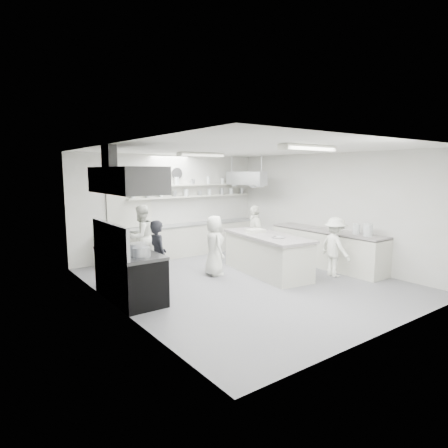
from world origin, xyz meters
TOP-DOWN VIEW (x-y plane):
  - floor at (0.00, 0.00)m, footprint 6.00×7.00m
  - ceiling at (0.00, 0.00)m, footprint 6.00×7.00m
  - wall_back at (0.00, 3.50)m, footprint 6.00×0.04m
  - wall_front at (0.00, -3.50)m, footprint 6.00×0.04m
  - wall_left at (-3.00, 0.00)m, footprint 0.04×7.00m
  - wall_right at (3.00, 0.00)m, footprint 0.04×7.00m
  - stove at (-2.60, 0.40)m, footprint 0.80×1.80m
  - exhaust_hood at (-2.60, 0.40)m, footprint 0.85×2.00m
  - back_counter at (0.30, 3.20)m, footprint 5.00×0.60m
  - shelf_lower at (0.70, 3.37)m, footprint 4.20×0.26m
  - shelf_upper at (0.70, 3.37)m, footprint 4.20×0.26m
  - pass_through_window at (-1.30, 3.48)m, footprint 1.30×0.04m
  - wall_clock at (0.20, 3.46)m, footprint 0.32×0.05m
  - right_counter at (2.65, -0.20)m, footprint 0.74×3.30m
  - pot_rack at (2.00, 2.40)m, footprint 0.30×1.60m
  - light_fixture_front at (0.00, -1.80)m, footprint 1.30×0.25m
  - light_fixture_rear at (0.00, 1.80)m, footprint 1.30×0.25m
  - prep_island at (0.88, 0.20)m, footprint 1.27×2.62m
  - stove_pot at (-2.60, -0.05)m, footprint 0.34×0.34m
  - cook_stove at (-1.92, 0.51)m, footprint 0.40×0.57m
  - cook_back at (-1.39, 2.53)m, footprint 0.96×0.84m
  - cook_island_left at (-0.26, 0.85)m, footprint 0.60×0.79m
  - cook_island_right at (1.30, 1.16)m, footprint 0.71×1.01m
  - cook_right at (2.02, -0.96)m, footprint 0.73×1.02m
  - bowl_island_a at (0.76, -0.31)m, footprint 0.36×0.36m
  - bowl_island_b at (0.64, 0.51)m, footprint 0.24×0.24m
  - bowl_right at (2.75, 0.24)m, footprint 0.26×0.26m

SIDE VIEW (x-z plane):
  - floor at x=0.00m, z-range -0.02..0.00m
  - stove at x=-2.60m, z-range 0.00..0.90m
  - back_counter at x=0.30m, z-range 0.00..0.92m
  - prep_island at x=0.88m, z-range 0.00..0.93m
  - right_counter at x=2.65m, z-range 0.00..0.94m
  - cook_right at x=2.02m, z-range 0.00..1.43m
  - cook_island_left at x=-0.26m, z-range 0.00..1.46m
  - cook_stove at x=-1.92m, z-range 0.00..1.51m
  - cook_island_right at x=1.30m, z-range 0.00..1.60m
  - cook_back at x=-1.39m, z-range 0.00..1.66m
  - bowl_island_b at x=0.64m, z-range 0.93..0.99m
  - bowl_island_a at x=0.76m, z-range 0.93..1.00m
  - bowl_right at x=2.75m, z-range 0.94..0.99m
  - stove_pot at x=-2.60m, z-range 0.91..1.19m
  - pass_through_window at x=-1.30m, z-range 0.95..1.95m
  - wall_back at x=0.00m, z-range 0.00..3.00m
  - wall_front at x=0.00m, z-range 0.00..3.00m
  - wall_left at x=-3.00m, z-range 0.00..3.00m
  - wall_right at x=3.00m, z-range 0.00..3.00m
  - shelf_lower at x=0.70m, z-range 1.73..1.77m
  - shelf_upper at x=0.70m, z-range 2.08..2.12m
  - pot_rack at x=2.00m, z-range 2.10..2.50m
  - exhaust_hood at x=-2.60m, z-range 2.10..2.60m
  - wall_clock at x=0.20m, z-range 2.29..2.61m
  - light_fixture_front at x=0.00m, z-range 2.89..2.99m
  - light_fixture_rear at x=0.00m, z-range 2.89..2.99m
  - ceiling at x=0.00m, z-range 3.00..3.02m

